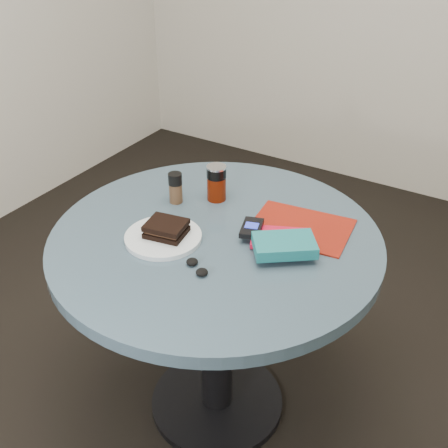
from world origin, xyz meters
The scene contains 11 objects.
ground centered at (0.00, 0.00, 0.00)m, with size 4.00×4.00×0.00m, color black.
table centered at (0.00, 0.00, 0.59)m, with size 1.00×1.00×0.75m.
plate centered at (-0.12, -0.10, 0.76)m, with size 0.23×0.23×0.01m, color silver.
sandwich centered at (-0.11, -0.09, 0.78)m, with size 0.13×0.11×0.04m.
soda_can centered at (-0.11, 0.19, 0.81)m, with size 0.08×0.08×0.12m.
pepper_grinder centered at (-0.22, 0.10, 0.80)m, with size 0.06×0.06×0.10m.
magazine centered at (0.20, 0.17, 0.75)m, with size 0.30×0.22×0.01m, color maroon.
red_book centered at (0.18, 0.07, 0.76)m, with size 0.17×0.11×0.01m, color red.
novel centered at (0.22, 0.01, 0.79)m, with size 0.17×0.11×0.03m, color #16636A.
mp3_player centered at (0.09, 0.05, 0.78)m, with size 0.09×0.11×0.02m.
headphones centered at (0.05, -0.17, 0.76)m, with size 0.09×0.07×0.02m.
Camera 1 is at (0.75, -1.19, 1.68)m, focal length 45.00 mm.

